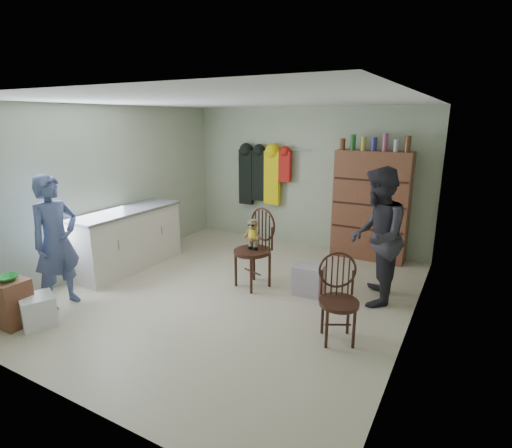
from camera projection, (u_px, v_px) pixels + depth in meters
The scene contains 13 objects.
ground_plane at pixel (233, 292), 5.46m from camera, with size 5.00×5.00×0.00m, color beige.
room_walls at pixel (252, 172), 5.50m from camera, with size 5.00×5.00×5.00m.
counter at pixel (127, 239), 6.25m from camera, with size 0.64×1.86×0.94m.
stool at pixel (11, 302), 4.54m from camera, with size 0.38×0.33×0.54m, color brown.
bowl at pixel (7, 278), 4.46m from camera, with size 0.22×0.22×0.05m, color green.
plastic_tub at pixel (38, 310), 4.56m from camera, with size 0.37×0.35×0.35m, color white.
chair_front at pixel (255, 243), 5.52m from camera, with size 0.63×0.63×1.11m.
chair_far at pixel (338, 295), 4.20m from camera, with size 0.57×0.57×0.94m.
striped_bag at pixel (308, 280), 5.36m from camera, with size 0.38×0.29×0.40m, color #E57276.
person_left at pixel (56, 242), 4.90m from camera, with size 0.61×0.40×1.66m, color #45527F.
person_right at pixel (377, 237), 4.97m from camera, with size 0.85×0.66×1.74m, color #2D2B33.
dresser at pixel (371, 205), 6.57m from camera, with size 1.20×0.39×2.07m.
coat_rack at pixel (262, 176), 7.53m from camera, with size 1.42×0.12×1.09m.
Camera 1 is at (2.72, -4.24, 2.31)m, focal length 28.00 mm.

